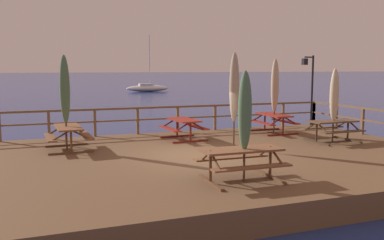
# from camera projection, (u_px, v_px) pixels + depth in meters

# --- Properties ---
(ground_plane) EXTENTS (600.00, 600.00, 0.00)m
(ground_plane) POSITION_uv_depth(u_px,v_px,m) (200.00, 175.00, 12.89)
(ground_plane) COLOR navy
(wooden_deck) EXTENTS (15.51, 9.80, 0.62)m
(wooden_deck) POSITION_uv_depth(u_px,v_px,m) (200.00, 165.00, 12.86)
(wooden_deck) COLOR brown
(wooden_deck) RESTS_ON ground
(railing_waterside_far) EXTENTS (15.31, 0.10, 1.09)m
(railing_waterside_far) POSITION_uv_depth(u_px,v_px,m) (158.00, 115.00, 17.14)
(railing_waterside_far) COLOR brown
(railing_waterside_far) RESTS_ON wooden_deck
(picnic_table_front_right) EXTENTS (1.52, 1.72, 0.78)m
(picnic_table_front_right) POSITION_uv_depth(u_px,v_px,m) (184.00, 125.00, 15.59)
(picnic_table_front_right) COLOR maroon
(picnic_table_front_right) RESTS_ON wooden_deck
(picnic_table_mid_centre) EXTENTS (1.47, 1.81, 0.78)m
(picnic_table_mid_centre) POSITION_uv_depth(u_px,v_px,m) (68.00, 133.00, 13.65)
(picnic_table_mid_centre) COLOR brown
(picnic_table_mid_centre) RESTS_ON wooden_deck
(picnic_table_back_left) EXTENTS (1.41, 1.80, 0.78)m
(picnic_table_back_left) POSITION_uv_depth(u_px,v_px,m) (274.00, 119.00, 17.24)
(picnic_table_back_left) COLOR maroon
(picnic_table_back_left) RESTS_ON wooden_deck
(picnic_table_mid_right) EXTENTS (1.94, 1.43, 0.78)m
(picnic_table_mid_right) POSITION_uv_depth(u_px,v_px,m) (241.00, 157.00, 9.89)
(picnic_table_mid_right) COLOR brown
(picnic_table_mid_right) RESTS_ON wooden_deck
(picnic_table_back_right) EXTENTS (1.81, 1.45, 0.78)m
(picnic_table_back_right) POSITION_uv_depth(u_px,v_px,m) (333.00, 126.00, 15.13)
(picnic_table_back_right) COLOR brown
(picnic_table_back_right) RESTS_ON wooden_deck
(patio_umbrella_tall_front) EXTENTS (0.32, 0.32, 3.15)m
(patio_umbrella_tall_front) POSITION_uv_depth(u_px,v_px,m) (234.00, 88.00, 13.57)
(patio_umbrella_tall_front) COLOR #4C3828
(patio_umbrella_tall_front) RESTS_ON wooden_deck
(patio_umbrella_tall_mid_left) EXTENTS (0.32, 0.32, 3.07)m
(patio_umbrella_tall_mid_left) POSITION_uv_depth(u_px,v_px,m) (65.00, 90.00, 13.51)
(patio_umbrella_tall_mid_left) COLOR #4C3828
(patio_umbrella_tall_mid_left) RESTS_ON wooden_deck
(patio_umbrella_short_back) EXTENTS (0.32, 0.32, 3.03)m
(patio_umbrella_short_back) POSITION_uv_depth(u_px,v_px,m) (275.00, 86.00, 17.04)
(patio_umbrella_short_back) COLOR #4C3828
(patio_umbrella_short_back) RESTS_ON wooden_deck
(patio_umbrella_tall_back_right) EXTENTS (0.32, 0.32, 2.59)m
(patio_umbrella_tall_back_right) POSITION_uv_depth(u_px,v_px,m) (245.00, 111.00, 9.74)
(patio_umbrella_tall_back_right) COLOR #4C3828
(patio_umbrella_tall_back_right) RESTS_ON wooden_deck
(patio_umbrella_tall_back_left) EXTENTS (0.32, 0.32, 2.64)m
(patio_umbrella_tall_back_left) POSITION_uv_depth(u_px,v_px,m) (334.00, 95.00, 15.01)
(patio_umbrella_tall_back_left) COLOR #4C3828
(patio_umbrella_tall_back_left) RESTS_ON wooden_deck
(lamp_post_hooked) EXTENTS (0.68, 0.28, 3.20)m
(lamp_post_hooked) POSITION_uv_depth(u_px,v_px,m) (309.00, 80.00, 18.78)
(lamp_post_hooked) COLOR black
(lamp_post_hooked) RESTS_ON wooden_deck
(sailboat_distant) EXTENTS (6.01, 1.73, 7.72)m
(sailboat_distant) POSITION_uv_depth(u_px,v_px,m) (148.00, 88.00, 58.19)
(sailboat_distant) COLOR white
(sailboat_distant) RESTS_ON ground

